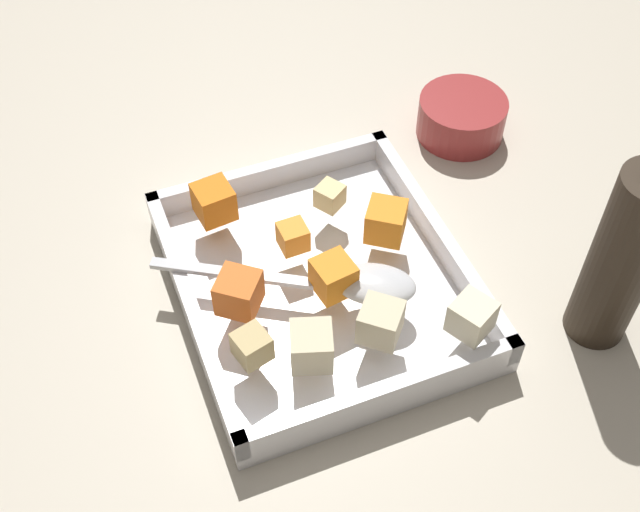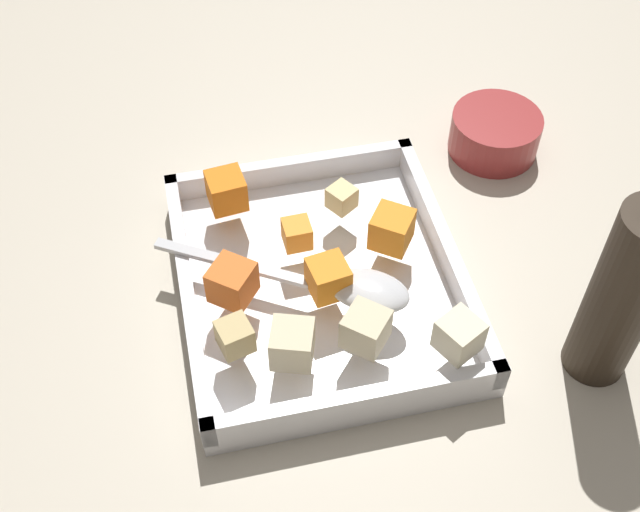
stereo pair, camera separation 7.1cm
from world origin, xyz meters
name	(u,v)px [view 2 (the right image)]	position (x,y,z in m)	size (l,w,h in m)	color
ground_plane	(318,283)	(0.00, 0.00, 0.00)	(4.00, 4.00, 0.00)	#BCB29E
baking_dish	(320,283)	(0.01, 0.00, 0.01)	(0.28, 0.25, 0.04)	silver
carrot_chunk_near_spoon	(328,278)	(0.04, 0.00, 0.06)	(0.03, 0.03, 0.03)	orange
carrot_chunk_back_center	(226,191)	(-0.08, -0.07, 0.06)	(0.03, 0.03, 0.03)	orange
carrot_chunk_heap_top	(297,234)	(-0.02, -0.02, 0.05)	(0.02, 0.02, 0.02)	orange
carrot_chunk_mid_left	(232,282)	(0.03, -0.08, 0.06)	(0.03, 0.03, 0.03)	orange
carrot_chunk_far_left	(393,233)	(0.00, 0.07, 0.06)	(0.03, 0.03, 0.03)	orange
potato_chunk_near_left	(292,344)	(0.10, -0.04, 0.06)	(0.03, 0.03, 0.03)	beige
potato_chunk_center	(235,336)	(0.08, -0.09, 0.05)	(0.03, 0.03, 0.03)	tan
potato_chunk_mid_right	(342,198)	(-0.05, 0.03, 0.05)	(0.02, 0.02, 0.02)	#E0CC89
potato_chunk_under_handle	(366,329)	(0.10, 0.02, 0.06)	(0.03, 0.03, 0.03)	beige
potato_chunk_corner_nw	(459,335)	(0.12, 0.09, 0.06)	(0.03, 0.03, 0.03)	beige
serving_spoon	(353,287)	(0.05, 0.02, 0.05)	(0.14, 0.22, 0.02)	silver
pepper_mill	(623,295)	(0.14, 0.21, 0.09)	(0.05, 0.05, 0.21)	#2D2319
small_prep_bowl	(495,133)	(-0.14, 0.22, 0.02)	(0.09, 0.09, 0.04)	maroon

